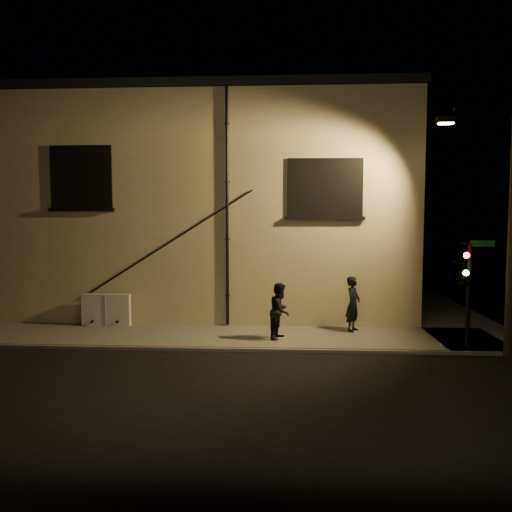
# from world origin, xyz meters

# --- Properties ---
(ground) EXTENTS (90.00, 90.00, 0.00)m
(ground) POSITION_xyz_m (0.00, 0.00, 0.00)
(ground) COLOR black
(sidewalk) EXTENTS (21.00, 16.00, 0.12)m
(sidewalk) POSITION_xyz_m (1.22, 4.39, 0.06)
(sidewalk) COLOR #626058
(sidewalk) RESTS_ON ground
(building) EXTENTS (16.20, 12.23, 8.80)m
(building) POSITION_xyz_m (-3.00, 8.99, 4.40)
(building) COLOR #BFB489
(building) RESTS_ON ground
(utility_cabinet) EXTENTS (1.71, 0.29, 1.13)m
(utility_cabinet) POSITION_xyz_m (-6.11, 2.70, 0.68)
(utility_cabinet) COLOR beige
(utility_cabinet) RESTS_ON sidewalk
(pedestrian_a) EXTENTS (0.71, 0.81, 1.86)m
(pedestrian_a) POSITION_xyz_m (2.53, 2.30, 1.05)
(pedestrian_a) COLOR black
(pedestrian_a) RESTS_ON sidewalk
(pedestrian_b) EXTENTS (0.92, 1.03, 1.78)m
(pedestrian_b) POSITION_xyz_m (0.08, 1.14, 1.01)
(pedestrian_b) COLOR black
(pedestrian_b) RESTS_ON sidewalk
(traffic_signal) EXTENTS (1.17, 1.85, 3.17)m
(traffic_signal) POSITION_xyz_m (5.39, 0.19, 2.25)
(traffic_signal) COLOR black
(traffic_signal) RESTS_ON sidewalk
(streetlamp_pole) EXTENTS (2.03, 1.40, 7.48)m
(streetlamp_pole) POSITION_xyz_m (6.52, -0.12, 3.95)
(streetlamp_pole) COLOR black
(streetlamp_pole) RESTS_ON ground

